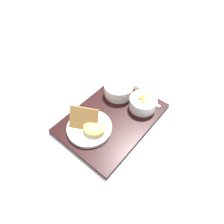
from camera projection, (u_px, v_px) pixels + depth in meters
ground_plane at (112, 119)px, 0.83m from camera, size 4.00×4.00×0.00m
serving_tray at (112, 118)px, 0.82m from camera, size 0.44×0.33×0.02m
bowl_salad at (143, 102)px, 0.82m from camera, size 0.11×0.11×0.06m
bowl_soup at (119, 89)px, 0.87m from camera, size 0.13×0.13×0.06m
plate_main at (90, 127)px, 0.76m from camera, size 0.17×0.17×0.10m
knife at (138, 92)px, 0.90m from camera, size 0.02×0.18×0.01m
spoon at (136, 97)px, 0.88m from camera, size 0.04×0.15×0.01m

